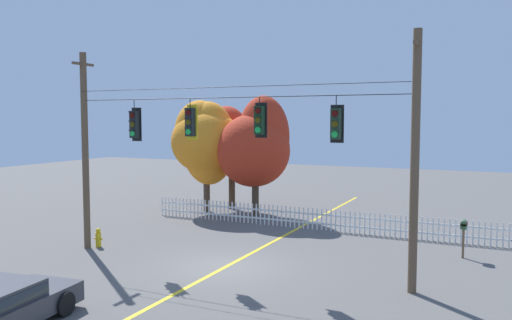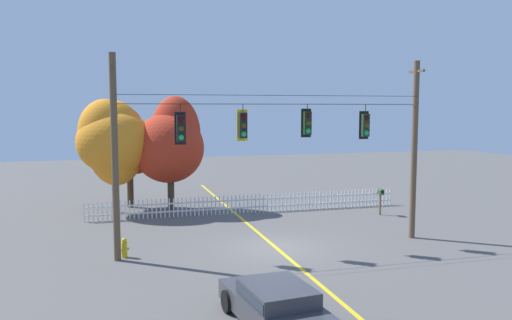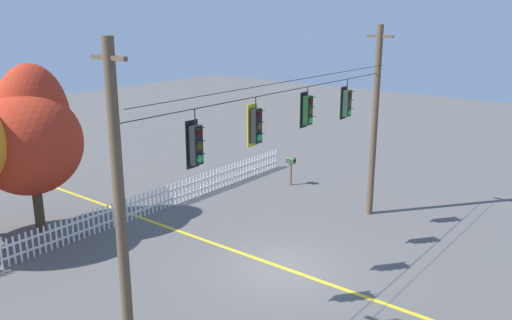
# 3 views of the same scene
# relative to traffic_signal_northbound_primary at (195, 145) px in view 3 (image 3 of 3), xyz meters

# --- Properties ---
(ground) EXTENTS (80.00, 80.00, 0.00)m
(ground) POSITION_rel_traffic_signal_northbound_primary_xyz_m (3.86, -0.01, -4.97)
(ground) COLOR #565451
(lane_centerline_stripe) EXTENTS (0.16, 36.00, 0.01)m
(lane_centerline_stripe) POSITION_rel_traffic_signal_northbound_primary_xyz_m (3.86, -0.01, -4.97)
(lane_centerline_stripe) COLOR gold
(lane_centerline_stripe) RESTS_ON ground
(signal_support_span) EXTENTS (12.89, 1.10, 7.76)m
(signal_support_span) POSITION_rel_traffic_signal_northbound_primary_xyz_m (3.86, -0.01, -1.00)
(signal_support_span) COLOR brown
(signal_support_span) RESTS_ON ground
(traffic_signal_northbound_primary) EXTENTS (0.43, 0.38, 1.56)m
(traffic_signal_northbound_primary) POSITION_rel_traffic_signal_northbound_primary_xyz_m (0.00, 0.00, 0.00)
(traffic_signal_northbound_primary) COLOR black
(traffic_signal_southbound_primary) EXTENTS (0.43, 0.38, 1.46)m
(traffic_signal_southbound_primary) POSITION_rel_traffic_signal_northbound_primary_xyz_m (2.46, -0.00, 0.09)
(traffic_signal_southbound_primary) COLOR black
(traffic_signal_northbound_secondary) EXTENTS (0.43, 0.38, 1.36)m
(traffic_signal_northbound_secondary) POSITION_rel_traffic_signal_northbound_primary_xyz_m (5.17, -0.00, 0.16)
(traffic_signal_northbound_secondary) COLOR black
(traffic_signal_westbound_side) EXTENTS (0.43, 0.38, 1.47)m
(traffic_signal_westbound_side) POSITION_rel_traffic_signal_northbound_primary_xyz_m (7.79, -0.00, 0.05)
(traffic_signal_westbound_side) COLOR black
(white_picket_fence) EXTENTS (17.35, 0.06, 1.01)m
(white_picket_fence) POSITION_rel_traffic_signal_northbound_primary_xyz_m (4.67, 7.22, -4.46)
(white_picket_fence) COLOR white
(white_picket_fence) RESTS_ON ground
(autumn_oak_far_east) EXTENTS (3.96, 3.73, 6.42)m
(autumn_oak_far_east) POSITION_rel_traffic_signal_northbound_primary_xyz_m (0.67, 9.31, -1.23)
(autumn_oak_far_east) COLOR #473828
(autumn_oak_far_east) RESTS_ON ground
(roadside_mailbox) EXTENTS (0.25, 0.44, 1.42)m
(roadside_mailbox) POSITION_rel_traffic_signal_northbound_primary_xyz_m (11.29, 4.80, -3.81)
(roadside_mailbox) COLOR brown
(roadside_mailbox) RESTS_ON ground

